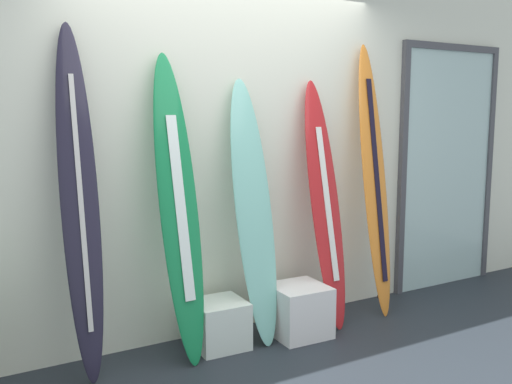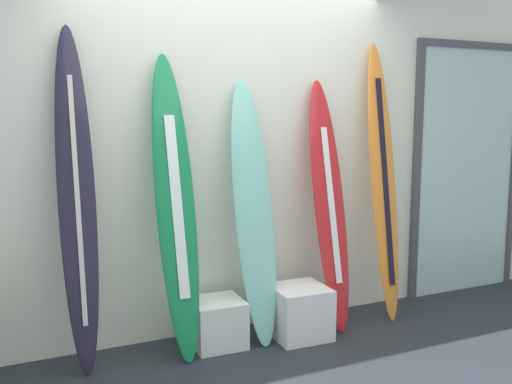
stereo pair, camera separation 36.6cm
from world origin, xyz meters
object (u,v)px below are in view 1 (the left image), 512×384
(surfboard_sunset, at_px, (375,182))
(display_block_center, at_px, (299,310))
(surfboard_emerald, at_px, (179,210))
(surfboard_charcoal, at_px, (80,206))
(surfboard_seafoam, at_px, (254,211))
(surfboard_crimson, at_px, (325,206))
(glass_door, at_px, (447,164))
(display_block_left, at_px, (219,324))

(surfboard_sunset, distance_m, display_block_center, 1.21)
(surfboard_emerald, distance_m, surfboard_sunset, 1.70)
(surfboard_charcoal, xyz_separation_m, surfboard_seafoam, (1.19, -0.03, -0.13))
(surfboard_crimson, distance_m, display_block_center, 0.81)
(surfboard_charcoal, xyz_separation_m, glass_door, (3.40, 0.20, 0.08))
(surfboard_emerald, bearing_deg, surfboard_crimson, 0.45)
(surfboard_sunset, xyz_separation_m, display_block_left, (-1.41, -0.02, -0.91))
(surfboard_seafoam, height_order, display_block_left, surfboard_seafoam)
(surfboard_emerald, height_order, surfboard_seafoam, surfboard_emerald)
(surfboard_emerald, height_order, surfboard_crimson, surfboard_emerald)
(surfboard_charcoal, relative_size, surfboard_seafoam, 1.16)
(surfboard_seafoam, xyz_separation_m, surfboard_sunset, (1.12, 0.00, 0.14))
(surfboard_seafoam, bearing_deg, display_block_left, -177.09)
(display_block_left, height_order, glass_door, glass_door)
(surfboard_charcoal, relative_size, surfboard_sunset, 1.00)
(surfboard_emerald, distance_m, display_block_center, 1.20)
(surfboard_emerald, bearing_deg, surfboard_charcoal, 175.34)
(surfboard_seafoam, bearing_deg, glass_door, 5.85)
(surfboard_charcoal, height_order, display_block_center, surfboard_charcoal)
(surfboard_sunset, relative_size, glass_door, 0.97)
(surfboard_sunset, bearing_deg, surfboard_emerald, -179.19)
(surfboard_emerald, height_order, glass_door, glass_door)
(surfboard_emerald, bearing_deg, display_block_center, -6.48)
(surfboard_charcoal, bearing_deg, display_block_center, -5.73)
(surfboard_sunset, relative_size, display_block_left, 5.98)
(surfboard_seafoam, xyz_separation_m, display_block_center, (0.31, -0.12, -0.75))
(surfboard_charcoal, relative_size, surfboard_crimson, 1.16)
(surfboard_charcoal, distance_m, glass_door, 3.41)
(surfboard_emerald, relative_size, display_block_center, 5.00)
(display_block_center, distance_m, glass_door, 2.16)
(surfboard_crimson, distance_m, surfboard_sunset, 0.52)
(surfboard_charcoal, distance_m, surfboard_crimson, 1.82)
(surfboard_sunset, xyz_separation_m, glass_door, (1.09, 0.22, 0.08))
(surfboard_crimson, relative_size, display_block_center, 4.64)
(display_block_left, bearing_deg, surfboard_seafoam, 2.91)
(surfboard_crimson, bearing_deg, surfboard_emerald, -179.55)
(display_block_left, bearing_deg, surfboard_crimson, 0.21)
(surfboard_emerald, height_order, surfboard_sunset, surfboard_sunset)
(surfboard_seafoam, height_order, glass_door, glass_door)
(surfboard_charcoal, distance_m, surfboard_seafoam, 1.20)
(surfboard_emerald, bearing_deg, surfboard_seafoam, 2.06)
(surfboard_sunset, bearing_deg, glass_door, 11.57)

